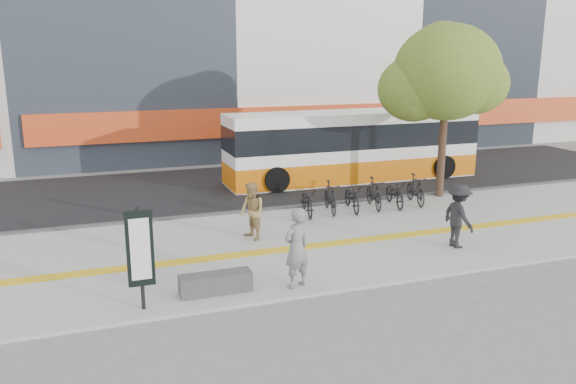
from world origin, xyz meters
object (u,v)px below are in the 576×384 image
object	(u,v)px
seated_woman	(296,248)
pedestrian_tan	(252,211)
pedestrian_dark	(459,216)
signboard	(140,250)
bus	(353,148)
bench	(216,283)
street_tree	(444,74)

from	to	relation	value
seated_woman	pedestrian_tan	bearing A→B (deg)	-111.66
pedestrian_dark	signboard	bearing A→B (deg)	96.51
bus	bench	bearing A→B (deg)	-129.77
signboard	street_tree	size ratio (longest dim) A/B	0.35
street_tree	seated_woman	xyz separation A→B (m)	(-7.98, -6.31, -3.50)
bench	pedestrian_tan	bearing A→B (deg)	61.43
signboard	bus	xyz separation A→B (m)	(9.67, 10.01, 0.03)
bench	bus	xyz separation A→B (m)	(8.07, 9.70, 1.10)
seated_woman	signboard	bearing A→B (deg)	-21.02
bench	seated_woman	world-z (taller)	seated_woman
street_tree	pedestrian_tan	xyz separation A→B (m)	(-7.96, -2.67, -3.61)
signboard	pedestrian_dark	bearing A→B (deg)	7.55
signboard	pedestrian_tan	size ratio (longest dim) A/B	1.34
bus	pedestrian_dark	distance (m)	8.96
street_tree	bus	bearing A→B (deg)	114.90
seated_woman	bench	bearing A→B (deg)	-30.42
bus	seated_woman	world-z (taller)	bus
seated_woman	pedestrian_dark	size ratio (longest dim) A/B	1.06
seated_woman	pedestrian_tan	size ratio (longest dim) A/B	1.13
street_tree	pedestrian_dark	bearing A→B (deg)	-118.83
bus	street_tree	bearing A→B (deg)	-65.10
bench	pedestrian_tan	size ratio (longest dim) A/B	0.97
seated_woman	pedestrian_dark	xyz separation A→B (m)	(5.12, 1.11, -0.05)
signboard	pedestrian_tan	xyz separation A→B (m)	(3.42, 3.65, -0.46)
bus	pedestrian_tan	xyz separation A→B (m)	(-6.25, -6.35, -0.50)
bench	pedestrian_dark	size ratio (longest dim) A/B	0.91
street_tree	pedestrian_tan	world-z (taller)	street_tree
street_tree	bus	world-z (taller)	street_tree
bus	pedestrian_tan	distance (m)	8.93
pedestrian_dark	bench	bearing A→B (deg)	95.75
bench	signboard	world-z (taller)	signboard
bench	pedestrian_tan	world-z (taller)	pedestrian_tan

